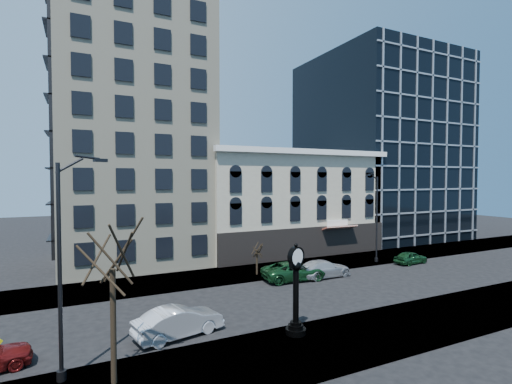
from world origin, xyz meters
TOP-DOWN VIEW (x-y plane):
  - ground at (0.00, 0.00)m, footprint 160.00×160.00m
  - sidewalk_far at (0.00, 8.00)m, footprint 160.00×6.00m
  - sidewalk_near at (0.00, -8.00)m, footprint 160.00×6.00m
  - cream_tower at (-6.11, 18.88)m, footprint 15.90×15.40m
  - victorian_row at (12.00, 15.89)m, footprint 22.60×11.19m
  - glass_office at (32.00, 20.91)m, footprint 20.00×20.15m
  - street_clock at (-0.38, -6.26)m, footprint 1.20×1.20m
  - street_lamp_near at (-11.74, -5.72)m, footprint 2.53×1.23m
  - street_lamp_far at (16.82, 5.79)m, footprint 2.46×0.99m
  - bare_tree_near at (-10.35, -7.23)m, footprint 4.75×4.75m
  - bare_tree_far at (3.43, 6.78)m, footprint 2.10×2.10m
  - car_near_b at (-6.51, -3.36)m, footprint 5.43×2.88m
  - car_far_a at (5.79, 3.97)m, footprint 6.11×3.19m
  - car_far_b at (8.79, 3.63)m, footprint 5.54×2.49m
  - car_far_c at (20.44, 4.01)m, footprint 4.07×1.87m

SIDE VIEW (x-z plane):
  - ground at x=0.00m, z-range 0.00..0.00m
  - sidewalk_far at x=0.00m, z-range 0.00..0.12m
  - sidewalk_near at x=0.00m, z-range 0.00..0.12m
  - car_far_c at x=20.44m, z-range 0.00..1.35m
  - car_far_b at x=8.79m, z-range 0.00..1.58m
  - car_far_a at x=5.79m, z-range 0.00..1.64m
  - car_near_b at x=-6.51m, z-range 0.00..1.70m
  - street_clock at x=-0.38m, z-range -0.13..5.15m
  - bare_tree_far at x=3.43m, z-range 1.03..4.63m
  - victorian_row at x=12.00m, z-range -0.25..12.25m
  - bare_tree_near at x=-10.35m, z-range 2.21..10.36m
  - street_lamp_far at x=16.82m, z-range 2.61..12.38m
  - street_lamp_near at x=-11.74m, z-range 2.73..13.00m
  - glass_office at x=32.00m, z-range 0.00..28.00m
  - cream_tower at x=-6.11m, z-range -1.93..40.57m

